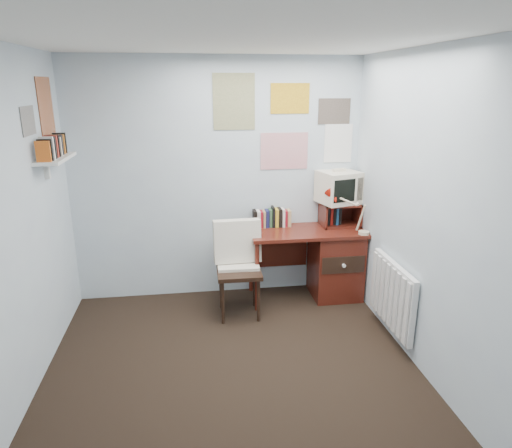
# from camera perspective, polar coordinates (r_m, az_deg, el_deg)

# --- Properties ---
(ground) EXTENTS (3.50, 3.50, 0.00)m
(ground) POSITION_cam_1_polar(r_m,az_deg,el_deg) (3.69, -2.47, -19.92)
(ground) COLOR black
(ground) RESTS_ON ground
(back_wall) EXTENTS (3.00, 0.02, 2.50)m
(back_wall) POSITION_cam_1_polar(r_m,az_deg,el_deg) (4.79, -4.80, 5.36)
(back_wall) COLOR silver
(back_wall) RESTS_ON ground
(right_wall) EXTENTS (0.02, 3.50, 2.50)m
(right_wall) POSITION_cam_1_polar(r_m,az_deg,el_deg) (3.56, 22.01, 0.01)
(right_wall) COLOR silver
(right_wall) RESTS_ON ground
(ceiling) EXTENTS (3.00, 3.50, 0.02)m
(ceiling) POSITION_cam_1_polar(r_m,az_deg,el_deg) (2.96, -3.14, 22.49)
(ceiling) COLOR white
(ceiling) RESTS_ON back_wall
(desk) EXTENTS (1.20, 0.55, 0.76)m
(desk) POSITION_cam_1_polar(r_m,az_deg,el_deg) (4.99, 9.25, -4.48)
(desk) COLOR #581D14
(desk) RESTS_ON ground
(desk_chair) EXTENTS (0.47, 0.45, 0.91)m
(desk_chair) POSITION_cam_1_polar(r_m,az_deg,el_deg) (4.49, -2.15, -6.03)
(desk_chair) COLOR black
(desk_chair) RESTS_ON ground
(desk_lamp) EXTENTS (0.34, 0.31, 0.40)m
(desk_lamp) POSITION_cam_1_polar(r_m,az_deg,el_deg) (4.70, 13.48, 1.07)
(desk_lamp) COLOR #B71A0C
(desk_lamp) RESTS_ON desk
(tv_riser) EXTENTS (0.40, 0.30, 0.25)m
(tv_riser) POSITION_cam_1_polar(r_m,az_deg,el_deg) (4.97, 10.45, 1.23)
(tv_riser) COLOR #581D14
(tv_riser) RESTS_ON desk
(crt_tv) EXTENTS (0.47, 0.45, 0.37)m
(crt_tv) POSITION_cam_1_polar(r_m,az_deg,el_deg) (4.91, 10.27, 4.74)
(crt_tv) COLOR beige
(crt_tv) RESTS_ON tv_riser
(book_row) EXTENTS (0.60, 0.14, 0.22)m
(book_row) POSITION_cam_1_polar(r_m,az_deg,el_deg) (4.88, 3.14, 1.01)
(book_row) COLOR #581D14
(book_row) RESTS_ON desk
(radiator) EXTENTS (0.09, 0.80, 0.60)m
(radiator) POSITION_cam_1_polar(r_m,az_deg,el_deg) (4.29, 16.68, -8.51)
(radiator) COLOR white
(radiator) RESTS_ON right_wall
(wall_shelf) EXTENTS (0.20, 0.62, 0.24)m
(wall_shelf) POSITION_cam_1_polar(r_m,az_deg,el_deg) (4.23, -23.78, 7.51)
(wall_shelf) COLOR white
(wall_shelf) RESTS_ON left_wall
(posters_back) EXTENTS (1.20, 0.01, 0.90)m
(posters_back) POSITION_cam_1_polar(r_m,az_deg,el_deg) (4.79, 3.62, 12.64)
(posters_back) COLOR white
(posters_back) RESTS_ON back_wall
(posters_left) EXTENTS (0.01, 0.70, 0.60)m
(posters_left) POSITION_cam_1_polar(r_m,az_deg,el_deg) (4.22, -25.67, 12.48)
(posters_left) COLOR white
(posters_left) RESTS_ON left_wall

